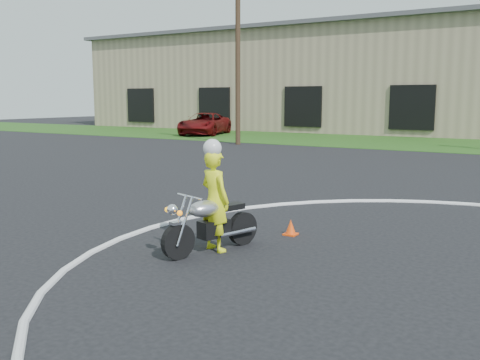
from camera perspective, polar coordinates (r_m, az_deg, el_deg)
The scene contains 4 objects.
primary_motorcycle at distance 9.05m, azimuth -3.20°, elevation -4.61°, with size 0.92×1.90×1.03m.
rider_primary_grp at distance 9.07m, azimuth -2.70°, elevation -1.85°, with size 0.73×0.59×1.92m.
pickup_grp at distance 38.81m, azimuth -3.80°, elevation 6.00°, with size 4.10×6.17×1.57m.
warehouse at distance 48.79m, azimuth 8.63°, elevation 10.42°, with size 41.00×17.00×8.30m.
Camera 1 is at (0.95, -4.94, 2.58)m, focal length 40.00 mm.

